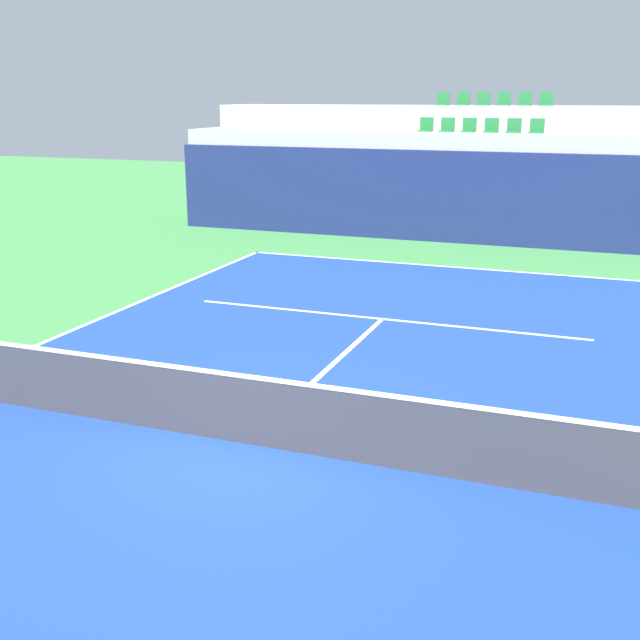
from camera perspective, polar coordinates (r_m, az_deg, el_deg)
ground_plane at (r=10.50m, az=-5.41°, el=-8.99°), size 80.00×80.00×0.00m
court_surface at (r=10.50m, az=-5.41°, el=-8.97°), size 11.00×24.00×0.01m
baseline_far at (r=21.37m, az=8.75°, el=3.90°), size 11.00×0.10×0.00m
service_line_far at (r=16.13m, az=4.56°, el=0.08°), size 8.26×0.10×0.00m
centre_service_line at (r=13.23m, az=0.66°, el=-3.49°), size 0.10×6.40×0.00m
back_wall at (r=24.75m, az=10.74°, el=8.72°), size 19.61×0.30×2.81m
stands_tier_lower at (r=26.04m, az=11.31°, el=9.60°), size 19.61×2.40×3.31m
stands_tier_upper at (r=28.37m, az=12.19°, el=10.86°), size 19.61×2.40×4.11m
seating_row_lower at (r=26.01m, az=11.56°, el=13.52°), size 3.93×0.44×0.44m
seating_row_upper at (r=28.36m, az=12.49°, el=15.25°), size 3.93×0.44×0.44m
tennis_net at (r=10.30m, az=-5.48°, el=-6.43°), size 11.08×0.08×1.07m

